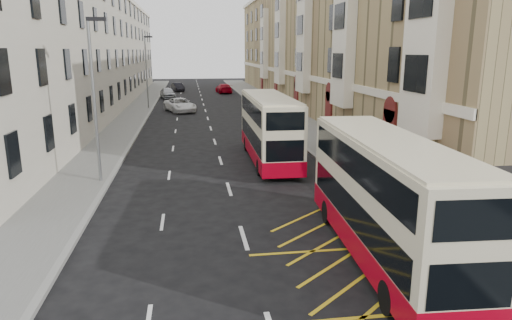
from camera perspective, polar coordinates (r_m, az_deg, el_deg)
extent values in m
plane|color=black|center=(13.23, 0.61, -16.45)|extent=(200.00, 200.00, 0.00)
cube|color=#61605C|center=(42.96, 4.93, 4.76)|extent=(4.00, 120.00, 0.15)
cube|color=#61605C|center=(42.21, -16.07, 4.13)|extent=(3.00, 120.00, 0.15)
cube|color=gray|center=(42.55, 2.30, 4.72)|extent=(0.25, 120.00, 0.15)
cube|color=gray|center=(42.04, -14.04, 4.21)|extent=(0.25, 120.00, 0.15)
cube|color=tan|center=(59.25, 8.36, 14.29)|extent=(10.00, 79.00, 15.00)
cube|color=white|center=(58.08, 3.39, 10.97)|extent=(0.18, 79.00, 0.50)
cube|color=white|center=(24.21, 20.58, 14.83)|extent=(0.80, 3.20, 10.00)
cube|color=white|center=(35.24, 10.96, 14.77)|extent=(0.80, 3.20, 10.00)
cube|color=white|center=(46.74, 6.00, 14.58)|extent=(0.80, 3.20, 10.00)
cube|color=white|center=(58.45, 3.02, 14.42)|extent=(0.80, 3.20, 10.00)
cube|color=white|center=(70.26, 1.04, 14.29)|extent=(0.80, 3.20, 10.00)
cube|color=#5B1715|center=(28.34, 16.30, 3.03)|extent=(0.20, 1.60, 3.00)
cube|color=#5B1715|center=(39.43, 9.09, 6.24)|extent=(0.20, 1.60, 3.00)
cube|color=#5B1715|center=(50.93, 5.06, 7.98)|extent=(0.20, 1.60, 3.00)
cube|color=#5B1715|center=(62.62, 2.50, 9.06)|extent=(0.20, 1.60, 3.00)
cube|color=#5B1715|center=(74.41, 0.74, 9.78)|extent=(0.20, 1.60, 3.00)
cube|color=beige|center=(58.00, -20.53, 12.63)|extent=(9.00, 79.00, 13.00)
cube|color=black|center=(17.00, 25.71, -5.53)|extent=(0.08, 0.08, 2.60)
cube|color=black|center=(17.73, 29.16, -5.16)|extent=(0.08, 0.08, 2.60)
cylinder|color=red|center=(17.06, 20.63, -7.81)|extent=(0.06, 0.06, 1.00)
cylinder|color=red|center=(19.79, 16.14, -4.54)|extent=(0.06, 0.06, 1.00)
cylinder|color=red|center=(22.65, 12.78, -2.05)|extent=(0.06, 0.06, 1.00)
cube|color=red|center=(19.65, 16.23, -3.21)|extent=(0.05, 6.50, 0.06)
cube|color=red|center=(19.77, 16.15, -4.40)|extent=(0.05, 6.50, 0.06)
cylinder|color=gray|center=(23.89, -19.57, 6.87)|extent=(0.16, 0.16, 8.00)
cube|color=black|center=(23.73, -19.35, 16.30)|extent=(0.90, 0.18, 0.18)
cylinder|color=gray|center=(53.57, -13.52, 10.57)|extent=(0.16, 0.16, 8.00)
cube|color=black|center=(53.49, -13.32, 14.76)|extent=(0.90, 0.18, 0.18)
cube|color=beige|center=(15.07, 15.91, -4.39)|extent=(2.79, 10.08, 3.58)
cube|color=#A00115|center=(15.54, 15.58, -9.25)|extent=(2.82, 10.11, 0.82)
cube|color=black|center=(15.20, 15.80, -5.93)|extent=(2.79, 9.29, 1.00)
cube|color=black|center=(14.77, 16.19, -0.28)|extent=(2.79, 9.29, 0.91)
cube|color=beige|center=(14.62, 16.37, 2.45)|extent=(2.68, 9.68, 0.11)
cube|color=black|center=(19.69, 10.70, -1.06)|extent=(1.93, 0.17, 1.18)
cube|color=black|center=(19.31, 10.94, 4.28)|extent=(1.59, 0.16, 0.41)
cube|color=black|center=(11.08, 25.21, -14.04)|extent=(1.93, 0.17, 1.09)
cylinder|color=black|center=(18.16, 8.93, -6.44)|extent=(0.30, 0.92, 0.91)
cylinder|color=black|center=(18.76, 15.04, -6.10)|extent=(0.30, 0.92, 0.91)
cylinder|color=black|center=(12.64, 16.24, -16.22)|extent=(0.30, 0.92, 0.91)
cylinder|color=black|center=(13.48, 24.66, -14.98)|extent=(0.30, 0.92, 0.91)
cube|color=beige|center=(27.51, 1.64, 4.13)|extent=(2.40, 10.00, 3.58)
cube|color=#A00115|center=(27.77, 1.62, 1.32)|extent=(2.43, 10.03, 0.82)
cube|color=black|center=(27.58, 1.64, 3.25)|extent=(2.43, 9.21, 1.00)
cube|color=black|center=(27.35, 1.66, 6.43)|extent=(2.43, 9.21, 0.91)
cube|color=beige|center=(27.27, 1.67, 7.92)|extent=(2.30, 9.60, 0.11)
cube|color=black|center=(32.42, 0.23, 4.89)|extent=(1.93, 0.10, 1.18)
cube|color=black|center=(32.19, 0.23, 8.16)|extent=(1.59, 0.09, 0.41)
cube|color=black|center=(22.78, 3.64, 1.13)|extent=(1.93, 0.10, 1.09)
cylinder|color=black|center=(30.78, -1.21, 2.02)|extent=(0.27, 0.91, 0.91)
cylinder|color=black|center=(31.07, 2.55, 2.12)|extent=(0.27, 0.91, 0.91)
cylinder|color=black|center=(24.61, 0.45, -0.93)|extent=(0.27, 0.91, 0.91)
cylinder|color=black|center=(24.97, 5.11, -0.77)|extent=(0.27, 0.91, 0.91)
cylinder|color=black|center=(14.49, 28.87, -12.88)|extent=(0.49, 0.49, 0.86)
cylinder|color=black|center=(14.31, 29.08, -11.26)|extent=(0.55, 0.55, 0.08)
imported|color=black|center=(16.34, 22.45, -7.95)|extent=(0.97, 0.70, 1.53)
imported|color=white|center=(51.11, -9.49, 6.79)|extent=(4.02, 5.87, 1.49)
imported|color=#A5A9AD|center=(65.61, -10.98, 8.22)|extent=(2.59, 4.79, 1.55)
imported|color=black|center=(77.21, -9.77, 8.97)|extent=(2.42, 4.38, 1.37)
imported|color=#A60010|center=(73.00, -4.04, 8.92)|extent=(2.55, 5.25, 1.47)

